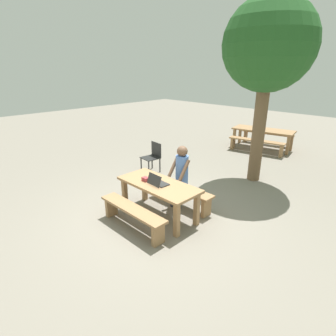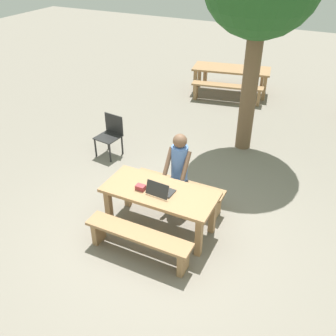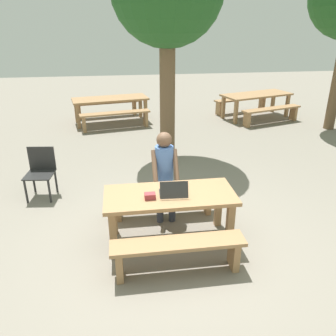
{
  "view_description": "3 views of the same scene",
  "coord_description": "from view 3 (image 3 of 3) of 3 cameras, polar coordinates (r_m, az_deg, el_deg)",
  "views": [
    {
      "loc": [
        3.5,
        -3.27,
        2.8
      ],
      "look_at": [
        0.01,
        0.25,
        0.96
      ],
      "focal_mm": 29.02,
      "sensor_mm": 36.0,
      "label": 1
    },
    {
      "loc": [
        2.03,
        -3.88,
        3.9
      ],
      "look_at": [
        0.01,
        0.25,
        0.96
      ],
      "focal_mm": 39.82,
      "sensor_mm": 36.0,
      "label": 2
    },
    {
      "loc": [
        -0.58,
        -3.87,
        2.77
      ],
      "look_at": [
        0.01,
        0.25,
        0.96
      ],
      "focal_mm": 36.78,
      "sensor_mm": 36.0,
      "label": 3
    }
  ],
  "objects": [
    {
      "name": "bench_rear_north",
      "position": [
        11.38,
        12.06,
        10.71
      ],
      "size": [
        1.88,
        0.83,
        0.45
      ],
      "rotation": [
        0.0,
        0.0,
        0.3
      ],
      "color": "#9E754C",
      "rests_on": "ground"
    },
    {
      "name": "bench_mid_south",
      "position": [
        9.46,
        -8.72,
        8.46
      ],
      "size": [
        1.9,
        0.63,
        0.46
      ],
      "rotation": [
        0.0,
        0.0,
        0.18
      ],
      "color": "#9E754C",
      "rests_on": "ground"
    },
    {
      "name": "bench_mid_north",
      "position": [
        10.78,
        -10.07,
        10.21
      ],
      "size": [
        1.9,
        0.63,
        0.46
      ],
      "rotation": [
        0.0,
        0.0,
        0.18
      ],
      "color": "#9E754C",
      "rests_on": "ground"
    },
    {
      "name": "laptop",
      "position": [
        4.35,
        0.91,
        -3.93
      ],
      "size": [
        0.37,
        0.31,
        0.22
      ],
      "rotation": [
        0.0,
        0.0,
        3.08
      ],
      "color": "#2D2D2D",
      "rests_on": "picnic_table_front"
    },
    {
      "name": "ground_plane",
      "position": [
        4.79,
        0.28,
        -11.77
      ],
      "size": [
        30.0,
        30.0,
        0.0
      ],
      "primitive_type": "plane",
      "color": "gray"
    },
    {
      "name": "bench_rear_south",
      "position": [
        10.31,
        16.77,
        8.92
      ],
      "size": [
        1.88,
        0.83,
        0.45
      ],
      "rotation": [
        0.0,
        0.0,
        0.3
      ],
      "color": "#9E754C",
      "rests_on": "ground"
    },
    {
      "name": "picnic_table_rear",
      "position": [
        10.78,
        14.46,
        11.32
      ],
      "size": [
        2.24,
        1.41,
        0.72
      ],
      "rotation": [
        0.0,
        0.0,
        0.3
      ],
      "color": "#9E754C",
      "rests_on": "ground"
    },
    {
      "name": "small_pouch",
      "position": [
        4.29,
        -3.01,
        -4.66
      ],
      "size": [
        0.14,
        0.1,
        0.07
      ],
      "color": "#993338",
      "rests_on": "picnic_table_front"
    },
    {
      "name": "picnic_table_front",
      "position": [
        4.47,
        0.3,
        -5.57
      ],
      "size": [
        1.68,
        0.74,
        0.71
      ],
      "color": "#9E754C",
      "rests_on": "ground"
    },
    {
      "name": "person_seated",
      "position": [
        4.95,
        -0.56,
        -0.41
      ],
      "size": [
        0.37,
        0.39,
        1.32
      ],
      "color": "#333847",
      "rests_on": "ground"
    },
    {
      "name": "bench_near",
      "position": [
        4.08,
        1.67,
        -13.38
      ],
      "size": [
        1.56,
        0.3,
        0.43
      ],
      "color": "#9E754C",
      "rests_on": "ground"
    },
    {
      "name": "bench_far",
      "position": [
        5.17,
        -0.77,
        -4.72
      ],
      "size": [
        1.56,
        0.3,
        0.43
      ],
      "color": "#9E754C",
      "rests_on": "ground"
    },
    {
      "name": "plastic_chair",
      "position": [
        6.08,
        -20.34,
        -0.46
      ],
      "size": [
        0.49,
        0.49,
        0.82
      ],
      "rotation": [
        0.0,
        0.0,
        6.16
      ],
      "color": "#262626",
      "rests_on": "ground"
    },
    {
      "name": "picnic_table_mid",
      "position": [
        10.06,
        -9.53,
        10.84
      ],
      "size": [
        2.2,
        1.17,
        0.71
      ],
      "rotation": [
        0.0,
        0.0,
        0.18
      ],
      "color": "#9E754C",
      "rests_on": "ground"
    }
  ]
}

